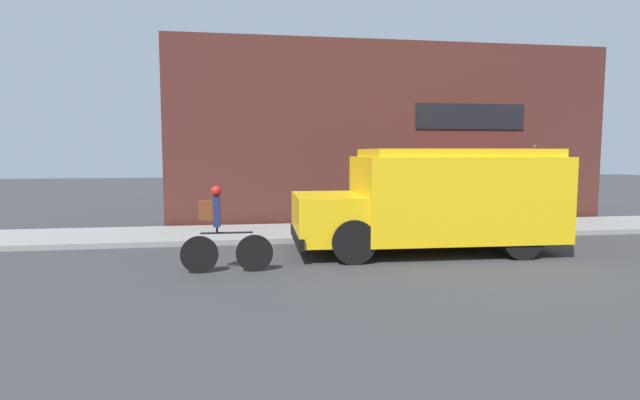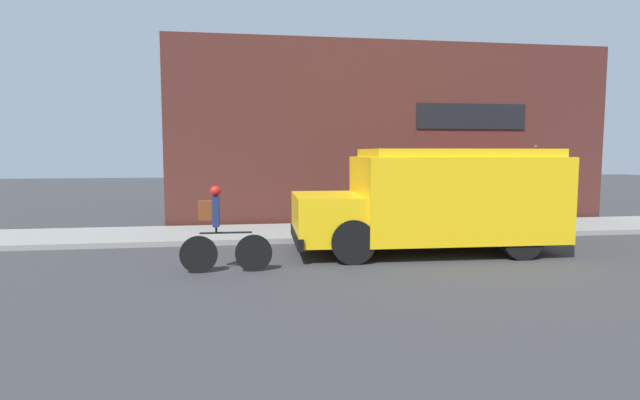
# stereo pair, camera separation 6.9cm
# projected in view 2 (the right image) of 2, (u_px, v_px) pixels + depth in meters

# --- Properties ---
(ground_plane) EXTENTS (70.00, 70.00, 0.00)m
(ground_plane) POSITION_uv_depth(u_px,v_px,m) (429.00, 240.00, 12.93)
(ground_plane) COLOR #38383A
(sidewalk) EXTENTS (28.00, 2.66, 0.13)m
(sidewalk) POSITION_uv_depth(u_px,v_px,m) (412.00, 230.00, 14.24)
(sidewalk) COLOR gray
(sidewalk) RESTS_ON ground_plane
(storefront) EXTENTS (14.12, 0.98, 5.70)m
(storefront) POSITION_uv_depth(u_px,v_px,m) (399.00, 134.00, 15.55)
(storefront) COLOR #4C231E
(storefront) RESTS_ON ground_plane
(school_bus) EXTENTS (5.93, 2.97, 2.34)m
(school_bus) POSITION_uv_depth(u_px,v_px,m) (437.00, 198.00, 11.29)
(school_bus) COLOR yellow
(school_bus) RESTS_ON ground_plane
(cyclist) EXTENTS (1.73, 0.20, 1.64)m
(cyclist) POSITION_uv_depth(u_px,v_px,m) (220.00, 232.00, 9.34)
(cyclist) COLOR black
(cyclist) RESTS_ON ground_plane
(stop_sign_post) EXTENTS (0.45, 0.45, 2.33)m
(stop_sign_post) POSITION_uv_depth(u_px,v_px,m) (535.00, 173.00, 13.70)
(stop_sign_post) COLOR slate
(stop_sign_post) RESTS_ON sidewalk
(trash_bin) EXTENTS (0.51, 0.51, 0.94)m
(trash_bin) POSITION_uv_depth(u_px,v_px,m) (336.00, 210.00, 14.48)
(trash_bin) COLOR #38383D
(trash_bin) RESTS_ON sidewalk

